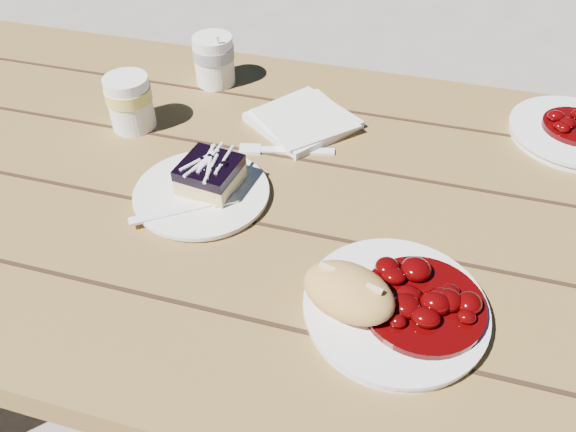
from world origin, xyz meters
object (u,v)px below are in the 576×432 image
(main_plate, at_px, (395,309))
(dessert_plate, at_px, (202,194))
(second_cup, at_px, (130,103))
(second_plate, at_px, (574,133))
(picnic_table, at_px, (337,274))
(blueberry_cake, at_px, (210,174))
(coffee_cup, at_px, (214,60))
(bread_roll, at_px, (349,292))

(main_plate, xyz_separation_m, dessert_plate, (-0.30, 0.14, -0.00))
(main_plate, bearing_deg, second_cup, 150.15)
(second_plate, bearing_deg, picnic_table, -141.82)
(blueberry_cake, height_order, second_cup, second_cup)
(coffee_cup, distance_m, second_plate, 0.64)
(bread_roll, bearing_deg, dessert_plate, 147.72)
(dessert_plate, bearing_deg, second_cup, 142.13)
(blueberry_cake, bearing_deg, main_plate, -20.03)
(bread_roll, bearing_deg, picnic_table, 102.29)
(coffee_cup, bearing_deg, picnic_table, -41.66)
(bread_roll, bearing_deg, second_plate, 58.03)
(blueberry_cake, bearing_deg, second_cup, 153.97)
(main_plate, relative_size, bread_roll, 1.92)
(dessert_plate, distance_m, second_plate, 0.63)
(blueberry_cake, xyz_separation_m, coffee_cup, (-0.11, 0.30, 0.01))
(dessert_plate, bearing_deg, coffee_cup, 107.54)
(dessert_plate, relative_size, blueberry_cake, 2.18)
(bread_roll, height_order, blueberry_cake, bread_roll)
(bread_roll, xyz_separation_m, blueberry_cake, (-0.24, 0.17, -0.01))
(dessert_plate, relative_size, coffee_cup, 2.11)
(second_cup, bearing_deg, picnic_table, -13.86)
(coffee_cup, bearing_deg, dessert_plate, -72.46)
(picnic_table, bearing_deg, second_cup, 166.14)
(picnic_table, xyz_separation_m, main_plate, (0.10, -0.18, 0.17))
(picnic_table, xyz_separation_m, coffee_cup, (-0.31, 0.27, 0.21))
(main_plate, bearing_deg, dessert_plate, 155.68)
(bread_roll, relative_size, dessert_plate, 0.58)
(picnic_table, height_order, blueberry_cake, blueberry_cake)
(picnic_table, relative_size, main_plate, 9.33)
(blueberry_cake, height_order, coffee_cup, coffee_cup)
(dessert_plate, relative_size, second_cup, 2.11)
(bread_roll, relative_size, second_plate, 0.54)
(dessert_plate, bearing_deg, blueberry_cake, 56.31)
(blueberry_cake, relative_size, second_plate, 0.43)
(bread_roll, distance_m, second_plate, 0.55)
(picnic_table, xyz_separation_m, dessert_plate, (-0.21, -0.05, 0.17))
(bread_roll, height_order, second_cup, second_cup)
(picnic_table, xyz_separation_m, second_plate, (0.34, 0.27, 0.17))
(main_plate, relative_size, second_cup, 2.33)
(second_plate, distance_m, second_cup, 0.75)
(second_cup, bearing_deg, coffee_cup, 65.21)
(dessert_plate, bearing_deg, bread_roll, -32.28)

